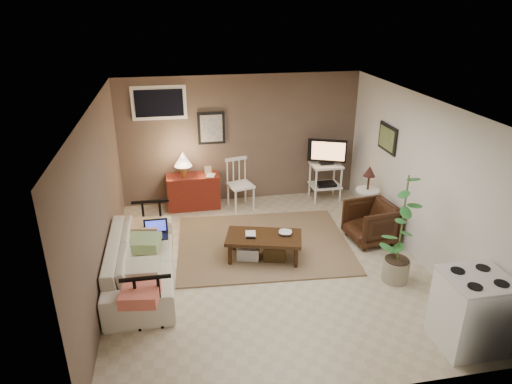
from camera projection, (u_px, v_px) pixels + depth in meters
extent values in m
plane|color=#C1B293|center=(268.00, 264.00, 6.77)|extent=(5.00, 5.00, 0.00)
cube|color=black|center=(211.00, 128.00, 8.35)|extent=(0.50, 0.03, 0.60)
cube|color=black|center=(388.00, 138.00, 7.50)|extent=(0.03, 0.60, 0.45)
cube|color=white|center=(159.00, 103.00, 8.00)|extent=(0.96, 0.03, 0.60)
cube|color=#7E6349|center=(263.00, 244.00, 7.31)|extent=(2.83, 2.32, 0.03)
cube|color=#351F0E|center=(264.00, 238.00, 6.76)|extent=(1.23, 0.85, 0.06)
cylinder|color=#351F0E|center=(230.00, 255.00, 6.68)|extent=(0.06, 0.06, 0.35)
cylinder|color=#351F0E|center=(296.00, 258.00, 6.61)|extent=(0.06, 0.06, 0.35)
cylinder|color=#351F0E|center=(234.00, 241.00, 7.07)|extent=(0.06, 0.06, 0.35)
cylinder|color=#351F0E|center=(296.00, 243.00, 7.00)|extent=(0.06, 0.06, 0.35)
cube|color=black|center=(251.00, 238.00, 6.68)|extent=(0.15, 0.08, 0.02)
cube|color=#463519|center=(275.00, 252.00, 6.85)|extent=(0.39, 0.35, 0.24)
cube|color=silver|center=(248.00, 252.00, 6.88)|extent=(0.39, 0.35, 0.20)
imported|color=beige|center=(141.00, 253.00, 6.23)|extent=(0.64, 2.20, 0.86)
cube|color=black|center=(156.00, 237.00, 6.53)|extent=(0.34, 0.23, 0.02)
cube|color=black|center=(156.00, 226.00, 6.59)|extent=(0.34, 0.02, 0.21)
cube|color=#2E37CF|center=(156.00, 226.00, 6.59)|extent=(0.29, 0.00, 0.17)
cube|color=maroon|center=(194.00, 191.00, 8.51)|extent=(0.96, 0.43, 0.64)
cylinder|color=#AB8C41|center=(184.00, 171.00, 8.28)|extent=(0.11, 0.11, 0.21)
cone|color=beige|center=(183.00, 159.00, 8.18)|extent=(0.32, 0.32, 0.26)
cube|color=tan|center=(208.00, 170.00, 8.42)|extent=(0.13, 0.02, 0.16)
cube|color=white|center=(241.00, 185.00, 8.46)|extent=(0.52, 0.52, 0.04)
cylinder|color=white|center=(236.00, 202.00, 8.33)|extent=(0.04, 0.04, 0.42)
cylinder|color=white|center=(254.00, 199.00, 8.47)|extent=(0.04, 0.04, 0.42)
cylinder|color=white|center=(228.00, 195.00, 8.63)|extent=(0.04, 0.04, 0.42)
cylinder|color=white|center=(245.00, 192.00, 8.77)|extent=(0.04, 0.04, 0.42)
cube|color=white|center=(236.00, 159.00, 8.44)|extent=(0.42, 0.15, 0.06)
cube|color=white|center=(326.00, 165.00, 8.71)|extent=(0.57, 0.47, 0.04)
cube|color=white|center=(325.00, 185.00, 8.87)|extent=(0.57, 0.47, 0.03)
cylinder|color=white|center=(316.00, 186.00, 8.63)|extent=(0.04, 0.04, 0.72)
cylinder|color=white|center=(341.00, 185.00, 8.71)|extent=(0.04, 0.04, 0.72)
cylinder|color=white|center=(310.00, 179.00, 8.98)|extent=(0.04, 0.04, 0.72)
cylinder|color=white|center=(334.00, 177.00, 9.06)|extent=(0.04, 0.04, 0.72)
cube|color=black|center=(326.00, 163.00, 8.69)|extent=(0.26, 0.14, 0.03)
cube|color=black|center=(327.00, 151.00, 8.60)|extent=(0.69, 0.33, 0.43)
cube|color=#F49D5E|center=(327.00, 151.00, 8.60)|extent=(0.58, 0.25, 0.35)
cube|color=black|center=(326.00, 185.00, 8.82)|extent=(0.36, 0.26, 0.10)
cylinder|color=white|center=(364.00, 222.00, 8.00)|extent=(0.28, 0.28, 0.03)
cylinder|color=white|center=(366.00, 207.00, 7.88)|extent=(0.06, 0.06, 0.60)
cylinder|color=white|center=(368.00, 190.00, 7.76)|extent=(0.40, 0.40, 0.03)
cylinder|color=black|center=(368.00, 182.00, 7.70)|extent=(0.04, 0.04, 0.26)
cone|color=#341915|center=(370.00, 171.00, 7.63)|extent=(0.20, 0.20, 0.18)
imported|color=black|center=(371.00, 221.00, 7.31)|extent=(0.74, 0.77, 0.72)
cylinder|color=gray|center=(396.00, 270.00, 6.34)|extent=(0.36, 0.36, 0.32)
cylinder|color=#4C602D|center=(403.00, 219.00, 6.03)|extent=(0.02, 0.02, 1.25)
cube|color=white|center=(471.00, 312.00, 5.06)|extent=(0.67, 0.62, 0.86)
cube|color=silver|center=(479.00, 278.00, 4.88)|extent=(0.69, 0.64, 0.03)
cylinder|color=black|center=(475.00, 287.00, 4.71)|extent=(0.15, 0.15, 0.01)
cylinder|color=black|center=(502.00, 284.00, 4.76)|extent=(0.15, 0.15, 0.01)
cylinder|color=black|center=(458.00, 271.00, 4.99)|extent=(0.15, 0.15, 0.01)
cylinder|color=black|center=(483.00, 268.00, 5.04)|extent=(0.15, 0.15, 0.01)
imported|color=#351F0E|center=(285.00, 229.00, 6.76)|extent=(0.20, 0.11, 0.19)
imported|color=#351F0E|center=(245.00, 228.00, 6.75)|extent=(0.15, 0.04, 0.21)
imported|color=#351F0E|center=(206.00, 170.00, 8.33)|extent=(0.15, 0.06, 0.21)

